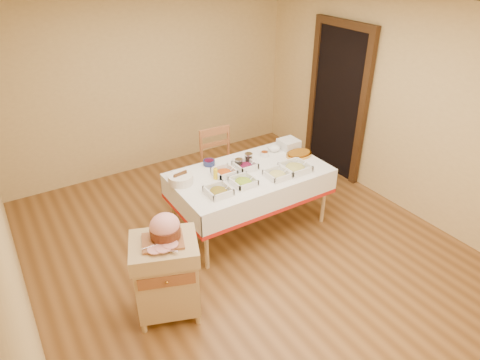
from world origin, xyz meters
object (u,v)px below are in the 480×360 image
dining_chair (221,167)px  mustard_bottle (216,173)px  preserve_jar_right (249,159)px  brass_platter (299,154)px  dining_table (250,184)px  plate_stack (289,144)px  preserve_jar_left (239,164)px  bread_basket (181,179)px  butcher_cart (167,274)px  ham_on_board (165,229)px

dining_chair → mustard_bottle: (-0.40, -0.59, 0.30)m
preserve_jar_right → dining_chair: bearing=105.9°
preserve_jar_right → brass_platter: size_ratio=0.35×
dining_table → preserve_jar_right: bearing=60.6°
preserve_jar_right → plate_stack: size_ratio=0.53×
plate_stack → preserve_jar_left: bearing=-171.3°
dining_table → bread_basket: (-0.79, 0.19, 0.21)m
dining_chair → bread_basket: size_ratio=3.70×
dining_chair → preserve_jar_right: bearing=-74.1°
preserve_jar_left → brass_platter: 0.82m
dining_chair → mustard_bottle: dining_chair is taller
butcher_cart → ham_on_board: ham_on_board is taller
plate_stack → brass_platter: 0.25m
ham_on_board → preserve_jar_right: ham_on_board is taller
dining_chair → ham_on_board: ham_on_board is taller
bread_basket → dining_table: bearing=-13.4°
preserve_jar_left → mustard_bottle: mustard_bottle is taller
preserve_jar_left → preserve_jar_right: bearing=17.0°
bread_basket → dining_chair: bearing=31.2°
preserve_jar_right → brass_platter: (0.64, -0.17, -0.03)m
brass_platter → plate_stack: bearing=83.6°
dining_chair → mustard_bottle: bearing=-124.1°
preserve_jar_right → ham_on_board: bearing=-147.5°
bread_basket → brass_platter: bread_basket is taller
butcher_cart → dining_table: bearing=28.9°
ham_on_board → plate_stack: (2.16, 1.03, -0.13)m
dining_chair → preserve_jar_right: (0.13, -0.46, 0.29)m
preserve_jar_left → brass_platter: (0.81, -0.12, -0.03)m
preserve_jar_left → brass_platter: bearing=-8.3°
butcher_cart → preserve_jar_right: bearing=32.7°
bread_basket → ham_on_board: bearing=-121.9°
dining_table → preserve_jar_left: size_ratio=15.39×
preserve_jar_left → mustard_bottle: (-0.36, -0.08, 0.02)m
butcher_cart → mustard_bottle: size_ratio=5.36×
plate_stack → brass_platter: bearing=-96.4°
dining_table → preserve_jar_right: (0.11, 0.20, 0.22)m
preserve_jar_left → mustard_bottle: 0.37m
dining_table → ham_on_board: ham_on_board is taller
brass_platter → ham_on_board: bearing=-159.9°
dining_table → brass_platter: brass_platter is taller
butcher_cart → plate_stack: size_ratio=3.57×
mustard_bottle → brass_platter: mustard_bottle is taller
plate_stack → dining_chair: bearing=154.5°
dining_chair → ham_on_board: 2.00m
mustard_bottle → brass_platter: bearing=-1.9°
preserve_jar_left → bread_basket: size_ratio=0.43×
bread_basket → plate_stack: 1.58m
mustard_bottle → butcher_cart: bearing=-139.7°
preserve_jar_right → brass_platter: bearing=-14.9°
dining_table → brass_platter: size_ratio=5.12×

